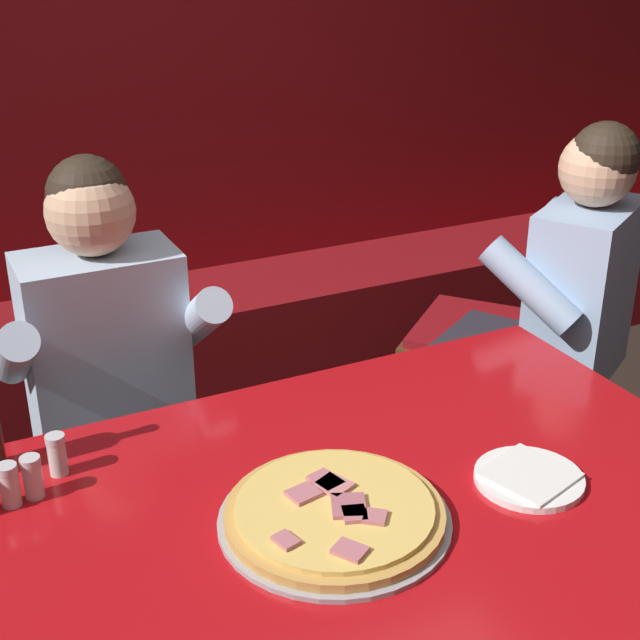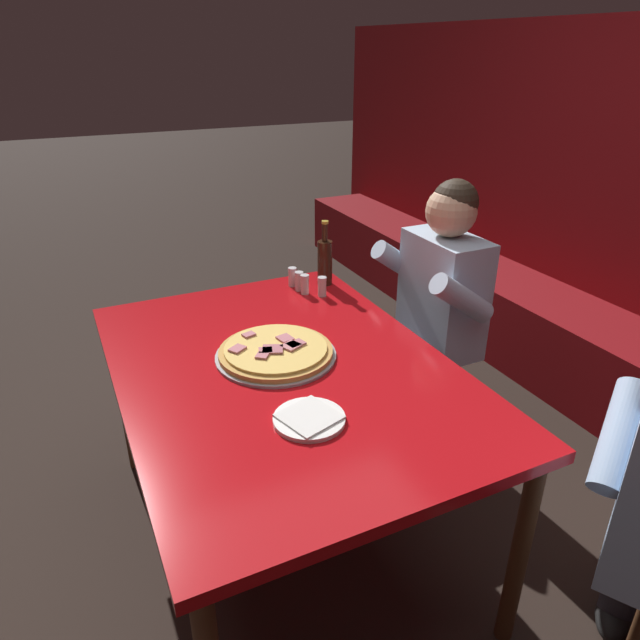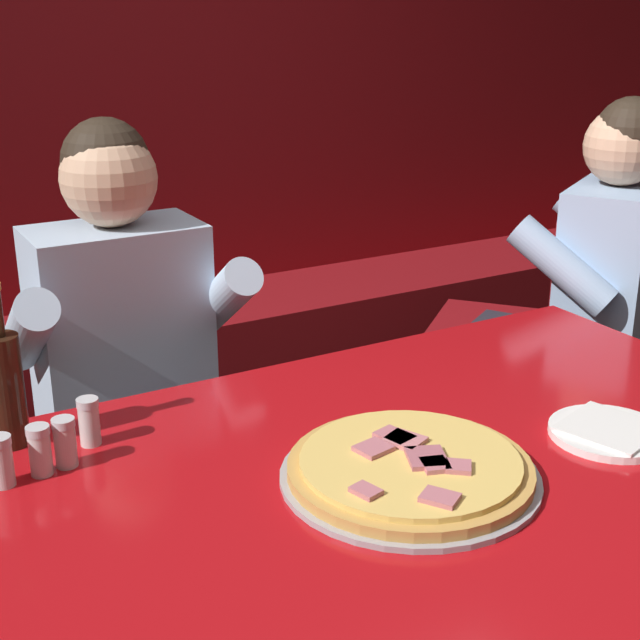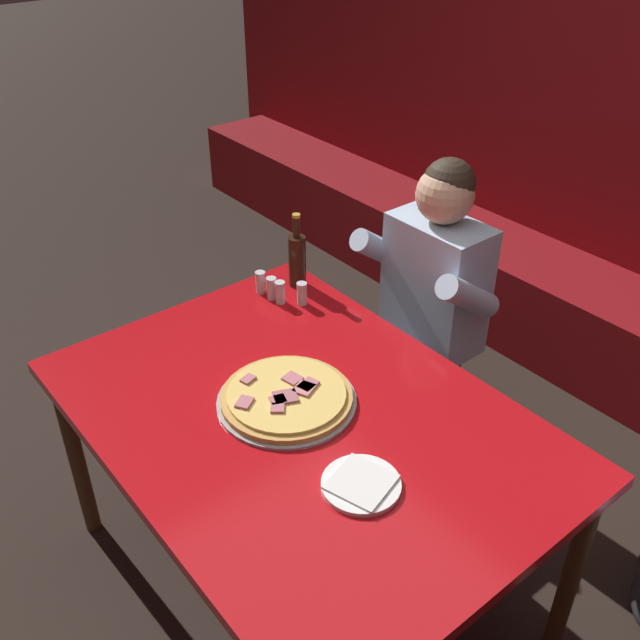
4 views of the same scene
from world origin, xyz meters
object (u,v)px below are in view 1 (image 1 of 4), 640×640
Objects in this scene: pizza at (335,515)px; diner_seated_blue_shirt at (117,394)px; main_dining_table at (367,543)px; shaker_red_pepper_flakes at (33,479)px; plate_white_paper at (529,478)px; diner_standing_companion at (550,310)px; shaker_oregano at (57,456)px; shaker_parmesan at (10,487)px; dining_chair_near_right at (505,322)px.

pizza is 0.33× the size of diner_seated_blue_shirt.
main_dining_table is 17.55× the size of shaker_red_pepper_flakes.
plate_white_paper is 0.16× the size of diner_standing_companion.
diner_seated_blue_shirt reaches higher than shaker_oregano.
diner_seated_blue_shirt is (0.27, 0.45, -0.11)m from shaker_red_pepper_flakes.
diner_standing_companion is (1.59, 0.39, -0.11)m from shaker_parmesan.
diner_standing_companion is at bearing 47.76° from plate_white_paper.
shaker_parmesan reaches higher than plate_white_paper.
diner_seated_blue_shirt is (-0.27, 0.77, -0.00)m from main_dining_table.
diner_standing_companion reaches higher than pizza.
shaker_oregano reaches higher than pizza.
diner_seated_blue_shirt is at bearing 56.17° from shaker_parmesan.
shaker_parmesan is 0.07× the size of diner_standing_companion.
shaker_red_pepper_flakes is 1.69m from dining_chair_near_right.
plate_white_paper is 2.44× the size of shaker_red_pepper_flakes.
shaker_red_pepper_flakes is (-0.53, 0.32, 0.11)m from main_dining_table.
shaker_oregano is 1.53m from diner_standing_companion.
diner_seated_blue_shirt is 1.28m from diner_standing_companion.
main_dining_table is 0.82m from diner_seated_blue_shirt.
diner_seated_blue_shirt reaches higher than dining_chair_near_right.
shaker_parmesan is at bearing -146.99° from shaker_oregano.
diner_standing_companion is (1.55, 0.39, -0.11)m from shaker_red_pepper_flakes.
diner_seated_blue_shirt is (-0.20, 0.77, -0.09)m from pizza.
plate_white_paper is 0.22× the size of dining_chair_near_right.
dining_chair_near_right is (1.56, 0.61, -0.24)m from shaker_red_pepper_flakes.
shaker_parmesan is 0.09× the size of dining_chair_near_right.
plate_white_paper is at bearing -21.91° from shaker_parmesan.
shaker_oregano is (-0.41, 0.38, 0.02)m from pizza.
main_dining_table is 1.18× the size of diner_seated_blue_shirt.
diner_seated_blue_shirt is at bearing 62.10° from shaker_oregano.
pizza is at bearing -42.56° from shaker_oregano.
pizza reaches higher than main_dining_table.
main_dining_table is 0.62m from shaker_oregano.
shaker_oregano is (-0.80, 0.43, 0.03)m from plate_white_paper.
plate_white_paper is at bearing -7.29° from pizza.
diner_standing_companion reaches higher than dining_chair_near_right.
diner_standing_companion is at bearing 14.05° from shaker_red_pepper_flakes.
shaker_parmesan is at bearing 151.69° from main_dining_table.
shaker_oregano is at bearing 45.17° from shaker_red_pepper_flakes.
shaker_oregano is 1.00× the size of shaker_parmesan.
diner_standing_companion is (1.01, 0.71, -0.00)m from main_dining_table.
pizza is at bearing 172.71° from plate_white_paper.
main_dining_table is at bearing 1.34° from pizza.
shaker_red_pepper_flakes is at bearing -158.77° from dining_chair_near_right.
pizza is at bearing -31.54° from shaker_parmesan.
dining_chair_near_right is 0.26m from diner_standing_companion.
pizza is 0.40m from plate_white_paper.
main_dining_table is 0.66m from shaker_parmesan.
plate_white_paper is 2.44× the size of shaker_oregano.
main_dining_table is at bearing -38.11° from shaker_oregano.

